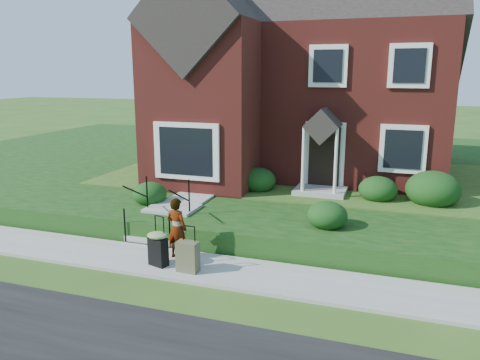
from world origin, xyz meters
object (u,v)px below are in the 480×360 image
at_px(woman, 177,228).
at_px(suitcase_olive, 188,256).
at_px(front_steps, 165,218).
at_px(suitcase_black, 158,246).

bearing_deg(woman, suitcase_olive, 142.46).
bearing_deg(suitcase_olive, front_steps, 130.73).
xyz_separation_m(woman, suitcase_black, (-0.22, -0.55, -0.28)).
distance_m(woman, suitcase_black, 0.65).
xyz_separation_m(suitcase_black, suitcase_olive, (0.79, -0.09, -0.10)).
distance_m(front_steps, woman, 1.95).
height_order(woman, suitcase_black, woman).
bearing_deg(woman, front_steps, -43.05).
relative_size(woman, suitcase_black, 1.26).
bearing_deg(suitcase_black, front_steps, 131.05).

